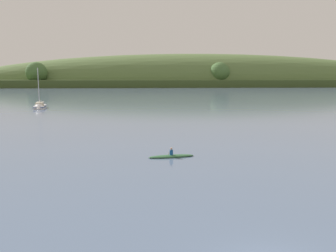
# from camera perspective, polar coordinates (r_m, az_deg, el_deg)

# --- Properties ---
(far_shoreline_hill) EXTENTS (503.84, 98.42, 51.37)m
(far_shoreline_hill) POSITION_cam_1_polar(r_m,az_deg,el_deg) (279.59, 4.41, 6.69)
(far_shoreline_hill) COLOR #3C4E24
(far_shoreline_hill) RESTS_ON ground
(sailboat_midwater_white) EXTENTS (3.07, 7.67, 10.44)m
(sailboat_midwater_white) POSITION_cam_1_polar(r_m,az_deg,el_deg) (86.32, -20.56, 2.91)
(sailboat_midwater_white) COLOR white
(sailboat_midwater_white) RESTS_ON ground
(canoe_with_paddler) EXTENTS (4.37, 1.65, 1.02)m
(canoe_with_paddler) POSITION_cam_1_polar(r_m,az_deg,el_deg) (31.97, 0.56, -5.03)
(canoe_with_paddler) COLOR #33663D
(canoe_with_paddler) RESTS_ON ground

